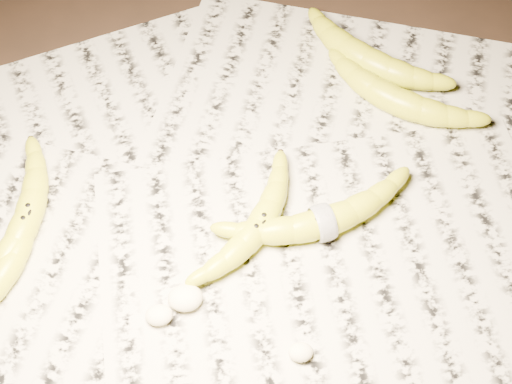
{
  "coord_description": "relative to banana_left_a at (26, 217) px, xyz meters",
  "views": [
    {
      "loc": [
        -0.04,
        -0.43,
        0.76
      ],
      "look_at": [
        0.01,
        0.03,
        0.05
      ],
      "focal_mm": 50.0,
      "sensor_mm": 36.0,
      "label": 1
    }
  ],
  "objects": [
    {
      "name": "flesh_chunk_b",
      "position": [
        0.15,
        -0.14,
        -0.01
      ],
      "size": [
        0.03,
        0.03,
        0.02
      ],
      "primitive_type": "ellipsoid",
      "color": "beige",
      "rests_on": "newspaper_patch"
    },
    {
      "name": "ground",
      "position": [
        0.27,
        -0.03,
        -0.03
      ],
      "size": [
        3.0,
        3.0,
        0.0
      ],
      "primitive_type": "plane",
      "color": "black",
      "rests_on": "ground"
    },
    {
      "name": "banana_left_a",
      "position": [
        0.0,
        0.0,
        0.0
      ],
      "size": [
        0.1,
        0.21,
        0.04
      ],
      "primitive_type": null,
      "rotation": [
        0.0,
        0.0,
        1.32
      ],
      "color": "#CACA19",
      "rests_on": "newspaper_patch"
    },
    {
      "name": "banana_upper_b",
      "position": [
        0.45,
        0.21,
        0.0
      ],
      "size": [
        0.19,
        0.19,
        0.04
      ],
      "primitive_type": null,
      "rotation": [
        0.0,
        0.0,
        -0.75
      ],
      "color": "#CACA19",
      "rests_on": "newspaper_patch"
    },
    {
      "name": "banana_taped",
      "position": [
        0.35,
        -0.04,
        0.0
      ],
      "size": [
        0.23,
        0.11,
        0.04
      ],
      "primitive_type": null,
      "rotation": [
        0.0,
        0.0,
        0.23
      ],
      "color": "#CACA19",
      "rests_on": "newspaper_patch"
    },
    {
      "name": "flesh_chunk_c",
      "position": [
        0.31,
        -0.2,
        -0.01
      ],
      "size": [
        0.03,
        0.02,
        0.02
      ],
      "primitive_type": "ellipsoid",
      "color": "beige",
      "rests_on": "newspaper_patch"
    },
    {
      "name": "newspaper_patch",
      "position": [
        0.24,
        -0.02,
        -0.02
      ],
      "size": [
        0.9,
        0.7,
        0.01
      ],
      "primitive_type": "cube",
      "color": "#B6B39C",
      "rests_on": "ground"
    },
    {
      "name": "banana_center",
      "position": [
        0.28,
        -0.04,
        -0.0
      ],
      "size": [
        0.15,
        0.18,
        0.03
      ],
      "primitive_type": null,
      "rotation": [
        0.0,
        0.0,
        0.93
      ],
      "color": "#CACA19",
      "rests_on": "newspaper_patch"
    },
    {
      "name": "flesh_chunk_a",
      "position": [
        0.18,
        -0.12,
        -0.01
      ],
      "size": [
        0.04,
        0.03,
        0.02
      ],
      "primitive_type": "ellipsoid",
      "color": "beige",
      "rests_on": "newspaper_patch"
    },
    {
      "name": "measuring_tape",
      "position": [
        0.35,
        -0.04,
        0.0
      ],
      "size": [
        0.01,
        0.05,
        0.05
      ],
      "primitive_type": "torus",
      "rotation": [
        0.0,
        1.57,
        0.23
      ],
      "color": "white",
      "rests_on": "newspaper_patch"
    },
    {
      "name": "banana_upper_a",
      "position": [
        0.48,
        0.14,
        0.0
      ],
      "size": [
        0.2,
        0.17,
        0.04
      ],
      "primitive_type": null,
      "rotation": [
        0.0,
        0.0,
        -0.65
      ],
      "color": "#CACA19",
      "rests_on": "newspaper_patch"
    }
  ]
}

